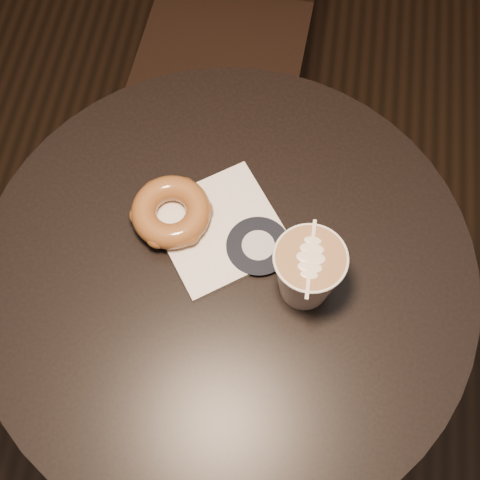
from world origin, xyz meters
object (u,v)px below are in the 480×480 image
at_px(cafe_table, 229,314).
at_px(latte_cup, 307,273).
at_px(pastry_bag, 220,229).
at_px(doughnut, 171,212).

height_order(cafe_table, latte_cup, latte_cup).
distance_m(pastry_bag, doughnut, 0.07).
bearing_deg(latte_cup, pastry_bag, 151.01).
xyz_separation_m(cafe_table, pastry_bag, (-0.02, 0.06, 0.20)).
bearing_deg(latte_cup, cafe_table, 173.37).
distance_m(doughnut, latte_cup, 0.21).
bearing_deg(cafe_table, doughnut, 143.85).
bearing_deg(doughnut, latte_cup, -21.26).
bearing_deg(cafe_table, pastry_bag, 107.15).
bearing_deg(doughnut, pastry_bag, -4.98).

